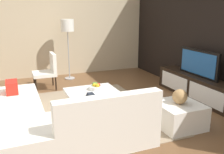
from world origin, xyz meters
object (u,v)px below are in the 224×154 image
Objects in this scene: media_console at (196,87)px; coffee_table at (94,102)px; decorative_ball at (180,97)px; television at (198,63)px; ottoman at (178,115)px; book_stack at (91,96)px; floor_lamp at (67,29)px; accent_chair_near at (48,69)px; sectional_couch at (43,119)px; fruit_bowl at (96,87)px.

coffee_table is at bearing -92.49° from media_console.
media_console is 1.59m from decorative_ball.
media_console is 2.14× the size of coffee_table.
television is 1.62× the size of ottoman.
coffee_table is 0.33m from book_stack.
television is 4.74× the size of decorative_ball.
ottoman is (3.62, 0.99, -1.19)m from floor_lamp.
accent_chair_near is at bearing -162.56° from coffee_table.
media_console is 2.56× the size of accent_chair_near.
floor_lamp is (-3.14, 1.10, 1.11)m from sectional_couch.
accent_chair_near reaches higher than book_stack.
media_console is 2.22m from fruit_bowl.
floor_lamp is 6.83× the size of decorative_ball.
ottoman is (2.91, 1.66, -0.29)m from accent_chair_near.
book_stack is (2.74, -0.22, -0.98)m from floor_lamp.
ottoman is 0.32m from decorative_ball.
television is 2.45m from book_stack.
television is 0.46× the size of sectional_couch.
book_stack is at bearing 20.29° from accent_chair_near.
sectional_couch is at bearing -54.34° from fruit_bowl.
sectional_couch is at bearing -81.15° from television.
media_console is 1.96× the size of television.
coffee_table is (-0.10, -2.30, -0.58)m from television.
floor_lamp is at bearing -140.06° from media_console.
television is 0.69× the size of floor_lamp.
ottoman is at bearing 54.03° from book_stack.
book_stack is at bearing -29.40° from coffee_table.
book_stack is (-0.88, -1.21, 0.21)m from ottoman.
coffee_table is 1.49× the size of ottoman.
decorative_ball is at bearing 15.32° from floor_lamp.
floor_lamp is 2.34× the size of ottoman.
accent_chair_near is 0.53× the size of floor_lamp.
floor_lamp reaches higher than coffee_table.
television is 1.59m from decorative_ball.
sectional_couch reaches higher than coffee_table.
television reaches higher than sectional_couch.
television is at bearing 92.79° from book_stack.
book_stack is (0.40, -0.22, -0.02)m from fruit_bowl.
fruit_bowl is 1.62m from decorative_ball.
book_stack is (2.03, 0.45, -0.08)m from accent_chair_near.
coffee_table is (-0.61, 1.01, -0.08)m from sectional_couch.
ottoman is at bearing 37.56° from accent_chair_near.
sectional_couch reaches higher than media_console.
television is 3.38m from sectional_couch.
television is at bearing 90.00° from media_console.
decorative_ball is (1.00, -1.21, -0.26)m from television.
fruit_bowl reaches higher than media_console.
television is at bearing 64.12° from accent_chair_near.
floor_lamp reaches higher than fruit_bowl.
coffee_table is at bearing -135.20° from ottoman.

